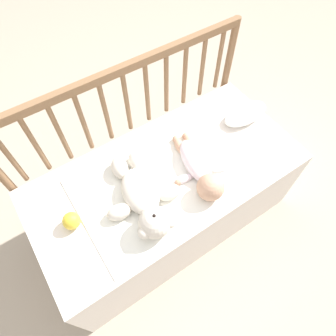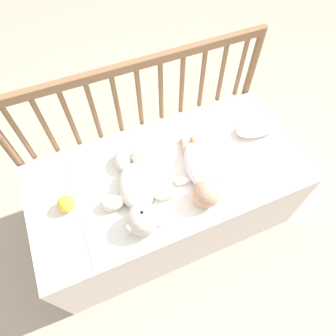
{
  "view_description": "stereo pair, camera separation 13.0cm",
  "coord_description": "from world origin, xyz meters",
  "px_view_note": "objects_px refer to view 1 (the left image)",
  "views": [
    {
      "loc": [
        -0.39,
        -0.59,
        1.63
      ],
      "look_at": [
        0.0,
        -0.01,
        0.53
      ],
      "focal_mm": 32.0,
      "sensor_mm": 36.0,
      "label": 1
    },
    {
      "loc": [
        -0.27,
        -0.65,
        1.63
      ],
      "look_at": [
        0.0,
        -0.01,
        0.53
      ],
      "focal_mm": 32.0,
      "sensor_mm": 36.0,
      "label": 2
    }
  ],
  "objects_px": {
    "teddy_bear": "(143,198)",
    "baby": "(200,170)",
    "small_pillow": "(245,114)",
    "toy_ball": "(72,221)"
  },
  "relations": [
    {
      "from": "teddy_bear",
      "to": "toy_ball",
      "type": "xyz_separation_m",
      "value": [
        -0.29,
        0.08,
        -0.01
      ]
    },
    {
      "from": "teddy_bear",
      "to": "small_pillow",
      "type": "relative_size",
      "value": 1.75
    },
    {
      "from": "teddy_bear",
      "to": "small_pillow",
      "type": "xyz_separation_m",
      "value": [
        0.68,
        0.13,
        -0.02
      ]
    },
    {
      "from": "baby",
      "to": "small_pillow",
      "type": "height_order",
      "value": "baby"
    },
    {
      "from": "baby",
      "to": "toy_ball",
      "type": "bearing_deg",
      "value": 170.41
    },
    {
      "from": "baby",
      "to": "teddy_bear",
      "type": "bearing_deg",
      "value": 176.69
    },
    {
      "from": "teddy_bear",
      "to": "baby",
      "type": "bearing_deg",
      "value": -3.31
    },
    {
      "from": "teddy_bear",
      "to": "toy_ball",
      "type": "distance_m",
      "value": 0.3
    },
    {
      "from": "teddy_bear",
      "to": "toy_ball",
      "type": "bearing_deg",
      "value": 164.54
    },
    {
      "from": "teddy_bear",
      "to": "small_pillow",
      "type": "distance_m",
      "value": 0.69
    }
  ]
}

